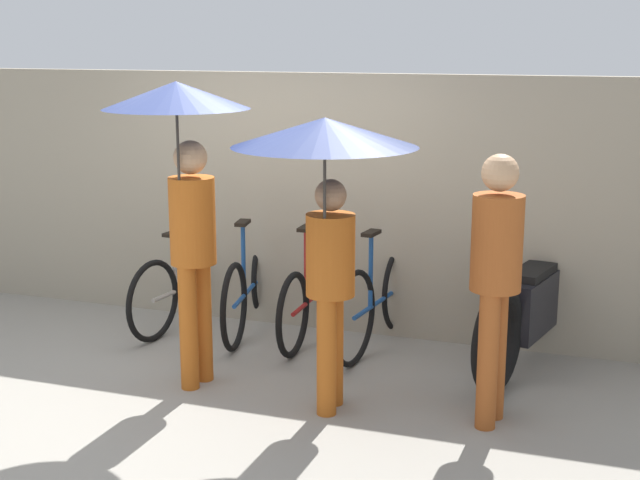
{
  "coord_description": "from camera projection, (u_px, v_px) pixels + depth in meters",
  "views": [
    {
      "loc": [
        2.66,
        -5.07,
        2.42
      ],
      "look_at": [
        0.59,
        0.85,
        1.0
      ],
      "focal_mm": 50.0,
      "sensor_mm": 36.0,
      "label": 1
    }
  ],
  "objects": [
    {
      "name": "parked_bicycle_0",
      "position": [
        187.0,
        284.0,
        7.65
      ],
      "size": [
        0.44,
        1.64,
        1.02
      ],
      "rotation": [
        0.0,
        0.0,
        1.45
      ],
      "color": "black",
      "rests_on": "ground"
    },
    {
      "name": "pedestrian_trailing",
      "position": [
        496.0,
        269.0,
        5.53
      ],
      "size": [
        0.32,
        0.32,
        1.74
      ],
      "rotation": [
        0.0,
        0.0,
        3.0
      ],
      "color": "#9E4C1E",
      "rests_on": "ground"
    },
    {
      "name": "pedestrian_center",
      "position": [
        326.0,
        174.0,
        5.52
      ],
      "size": [
        1.16,
        1.16,
        1.95
      ],
      "rotation": [
        0.0,
        0.0,
        3.2
      ],
      "color": "#B25619",
      "rests_on": "ground"
    },
    {
      "name": "pedestrian_leading",
      "position": [
        183.0,
        154.0,
        5.95
      ],
      "size": [
        0.98,
        0.98,
        2.15
      ],
      "rotation": [
        0.0,
        0.0,
        3.02
      ],
      "color": "#B25619",
      "rests_on": "ground"
    },
    {
      "name": "parked_bicycle_2",
      "position": [
        313.0,
        295.0,
        7.33
      ],
      "size": [
        0.44,
        1.64,
        1.0
      ],
      "rotation": [
        0.0,
        0.0,
        1.59
      ],
      "color": "black",
      "rests_on": "ground"
    },
    {
      "name": "parked_bicycle_1",
      "position": [
        249.0,
        287.0,
        7.5
      ],
      "size": [
        0.48,
        1.69,
        1.09
      ],
      "rotation": [
        0.0,
        0.0,
        1.74
      ],
      "color": "black",
      "rests_on": "ground"
    },
    {
      "name": "back_wall",
      "position": [
        293.0,
        201.0,
        7.52
      ],
      "size": [
        10.89,
        0.12,
        2.15
      ],
      "color": "gray",
      "rests_on": "ground"
    },
    {
      "name": "motorcycle",
      "position": [
        531.0,
        309.0,
        6.72
      ],
      "size": [
        0.73,
        2.1,
        0.95
      ],
      "rotation": [
        0.0,
        0.0,
        1.35
      ],
      "color": "black",
      "rests_on": "ground"
    },
    {
      "name": "parked_bicycle_3",
      "position": [
        379.0,
        299.0,
        7.1
      ],
      "size": [
        0.44,
        1.69,
        1.08
      ],
      "rotation": [
        0.0,
        0.0,
        1.45
      ],
      "color": "black",
      "rests_on": "ground"
    },
    {
      "name": "ground_plane",
      "position": [
        197.0,
        403.0,
        6.06
      ],
      "size": [
        30.0,
        30.0,
        0.0
      ],
      "primitive_type": "plane",
      "color": "gray"
    }
  ]
}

